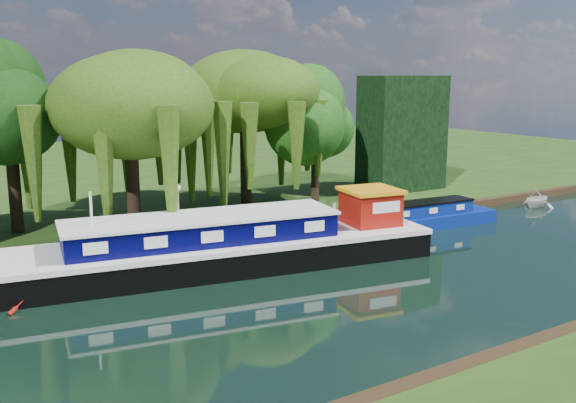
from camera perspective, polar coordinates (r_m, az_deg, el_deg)
ground at (r=24.90m, az=-1.19°, el=-8.98°), size 120.00×120.00×0.00m
far_bank at (r=55.96m, az=-19.50°, el=2.08°), size 120.00×52.00×0.45m
dutch_barge at (r=29.14m, az=-5.23°, el=-3.90°), size 19.67×7.46×4.05m
narrowboat at (r=36.64m, az=10.88°, el=-1.56°), size 11.30×2.77×1.63m
red_dinghy at (r=27.13m, az=-21.76°, el=-8.09°), size 3.85×2.95×0.74m
white_cruiser at (r=45.20m, az=21.21°, el=-0.43°), size 2.80×2.51×1.33m
willow_left at (r=34.04m, az=-13.94°, el=8.12°), size 7.43×7.43×8.90m
willow_right at (r=39.55m, az=-3.84°, el=8.69°), size 7.16×7.16×8.72m
tree_far_mid at (r=35.69m, az=-23.65°, el=7.53°), size 5.67×5.67×9.28m
tree_far_right at (r=41.04m, az=2.46°, el=7.13°), size 4.58×4.58×7.49m
conifer_hedge at (r=46.23m, az=10.12°, el=6.00°), size 6.00×3.00×8.00m
lamppost at (r=33.56m, az=-9.77°, el=0.50°), size 0.36×0.36×2.56m
mooring_posts at (r=31.61m, az=-9.88°, el=-2.91°), size 19.16×0.16×1.00m
reeds_near at (r=24.04m, az=23.21°, el=-9.31°), size 33.70×1.50×1.10m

